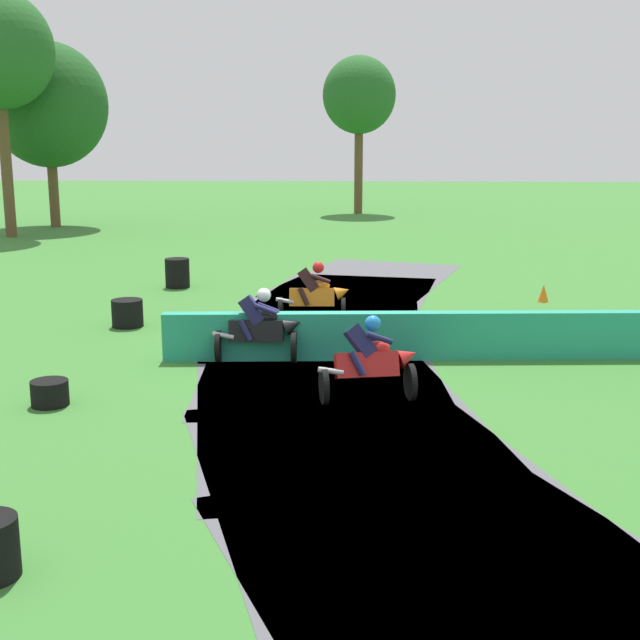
% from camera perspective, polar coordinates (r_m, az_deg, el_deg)
% --- Properties ---
extents(ground_plane, '(120.00, 120.00, 0.00)m').
position_cam_1_polar(ground_plane, '(16.19, -0.24, -2.63)').
color(ground_plane, '#38752D').
extents(track_asphalt, '(7.85, 25.98, 0.01)m').
position_cam_1_polar(track_asphalt, '(16.22, 2.44, -2.60)').
color(track_asphalt, '#515156').
rests_on(track_asphalt, ground).
extents(safety_barrier, '(15.40, 1.25, 0.90)m').
position_cam_1_polar(safety_barrier, '(16.86, 16.44, -0.96)').
color(safety_barrier, '#239375').
rests_on(safety_barrier, ground).
extents(motorcycle_lead_orange, '(1.68, 0.74, 1.43)m').
position_cam_1_polar(motorcycle_lead_orange, '(19.12, -0.31, 1.73)').
color(motorcycle_lead_orange, black).
rests_on(motorcycle_lead_orange, ground).
extents(motorcycle_chase_black, '(1.68, 0.68, 1.42)m').
position_cam_1_polar(motorcycle_chase_black, '(15.90, -3.98, -0.48)').
color(motorcycle_chase_black, black).
rests_on(motorcycle_chase_black, ground).
extents(motorcycle_trailing_red, '(1.67, 1.03, 1.42)m').
position_cam_1_polar(motorcycle_trailing_red, '(13.69, 3.41, -2.72)').
color(motorcycle_trailing_red, black).
rests_on(motorcycle_trailing_red, ground).
extents(tire_stack_near, '(0.67, 0.67, 0.80)m').
position_cam_1_polar(tire_stack_near, '(23.95, -9.46, 3.10)').
color(tire_stack_near, black).
rests_on(tire_stack_near, ground).
extents(tire_stack_mid_a, '(0.68, 0.68, 0.60)m').
position_cam_1_polar(tire_stack_mid_a, '(19.32, -12.68, 0.45)').
color(tire_stack_mid_a, black).
rests_on(tire_stack_mid_a, ground).
extents(tire_stack_mid_b, '(0.59, 0.59, 0.40)m').
position_cam_1_polar(tire_stack_mid_b, '(14.11, -17.52, -4.64)').
color(tire_stack_mid_b, black).
rests_on(tire_stack_mid_b, ground).
extents(traffic_cone, '(0.28, 0.28, 0.44)m').
position_cam_1_polar(traffic_cone, '(22.34, 14.63, 1.74)').
color(traffic_cone, orange).
rests_on(traffic_cone, ground).
extents(tree_far_right, '(5.18, 5.18, 8.09)m').
position_cam_1_polar(tree_far_right, '(40.58, -17.63, 13.46)').
color(tree_far_right, brown).
rests_on(tree_far_right, ground).
extents(tree_mid_rise, '(3.77, 3.77, 8.05)m').
position_cam_1_polar(tree_mid_rise, '(45.64, 2.62, 14.65)').
color(tree_mid_rise, brown).
rests_on(tree_mid_rise, ground).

